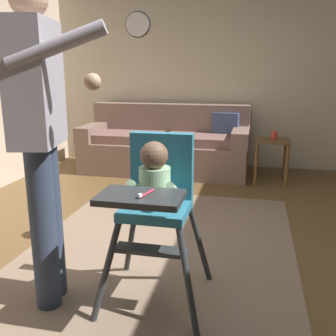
% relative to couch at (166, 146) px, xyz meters
% --- Properties ---
extents(ground, '(6.10, 7.56, 0.10)m').
position_rel_couch_xyz_m(ground, '(0.58, -2.49, -0.38)').
color(ground, brown).
extents(wall_far, '(5.30, 0.06, 2.65)m').
position_rel_couch_xyz_m(wall_far, '(0.58, 0.52, 1.00)').
color(wall_far, beige).
rests_on(wall_far, ground).
extents(area_rug, '(1.95, 2.96, 0.01)m').
position_rel_couch_xyz_m(area_rug, '(0.49, -2.44, -0.33)').
color(area_rug, '#89715C').
rests_on(area_rug, ground).
extents(couch, '(2.14, 0.86, 0.86)m').
position_rel_couch_xyz_m(couch, '(0.00, 0.00, 0.00)').
color(couch, '#7C6156').
rests_on(couch, ground).
extents(high_chair, '(0.61, 0.73, 0.96)m').
position_rel_couch_xyz_m(high_chair, '(0.61, -2.90, 0.33)').
color(high_chair, '#303437').
rests_on(high_chair, ground).
extents(adult_standing, '(0.59, 0.50, 1.73)m').
position_rel_couch_xyz_m(adult_standing, '(0.02, -3.04, 0.66)').
color(adult_standing, '#313C52').
rests_on(adult_standing, ground).
extents(toy_ball, '(0.17, 0.17, 0.17)m').
position_rel_couch_xyz_m(toy_ball, '(-0.51, -2.25, -0.25)').
color(toy_ball, '#D13D33').
rests_on(toy_ball, ground).
extents(side_table, '(0.40, 0.40, 0.52)m').
position_rel_couch_xyz_m(side_table, '(1.33, -0.29, 0.05)').
color(side_table, brown).
rests_on(side_table, ground).
extents(sippy_cup, '(0.07, 0.07, 0.10)m').
position_rel_couch_xyz_m(sippy_cup, '(1.35, -0.29, 0.24)').
color(sippy_cup, '#D13D33').
rests_on(sippy_cup, side_table).
extents(wall_clock, '(0.34, 0.04, 0.34)m').
position_rel_couch_xyz_m(wall_clock, '(-0.51, 0.48, 1.57)').
color(wall_clock, white).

